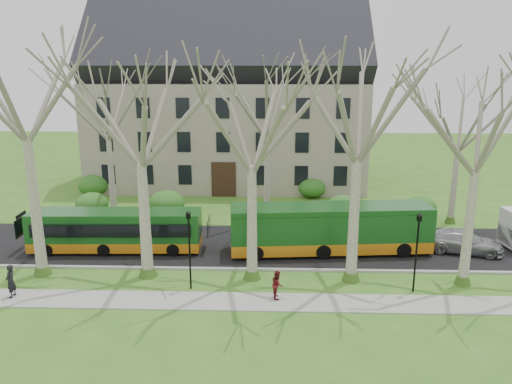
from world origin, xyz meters
TOP-DOWN VIEW (x-y plane):
  - ground at (0.00, 0.00)m, footprint 120.00×120.00m
  - sidewalk at (0.00, -2.50)m, footprint 70.00×2.00m
  - road at (0.00, 5.50)m, footprint 80.00×8.00m
  - curb at (0.00, 1.50)m, footprint 80.00×0.25m
  - building at (-6.00, 24.00)m, footprint 26.50×12.20m
  - tree_row_verge at (0.00, 0.30)m, footprint 49.00×7.00m
  - tree_row_far at (-1.33, 11.00)m, footprint 33.00×7.00m
  - lamp_row at (-0.00, -1.00)m, footprint 36.22×0.22m
  - hedges at (-4.67, 14.00)m, footprint 30.60×8.60m
  - bus_lead at (-11.68, 4.37)m, footprint 10.96×2.65m
  - bus_follow at (2.12, 4.54)m, footprint 12.89×3.81m
  - sedan at (10.67, 4.79)m, footprint 5.23×3.12m
  - pedestrian_a at (-15.17, -2.39)m, footprint 0.44×0.66m
  - pedestrian_b at (-1.31, -2.05)m, footprint 0.59×0.75m

SIDE VIEW (x-z plane):
  - ground at x=0.00m, z-range 0.00..0.00m
  - sidewalk at x=0.00m, z-range 0.00..0.06m
  - road at x=0.00m, z-range 0.00..0.06m
  - curb at x=0.00m, z-range 0.00..0.14m
  - sedan at x=10.67m, z-range 0.06..1.48m
  - pedestrian_b at x=-1.31m, z-range 0.06..1.55m
  - pedestrian_a at x=-15.17m, z-range 0.06..1.83m
  - hedges at x=-4.67m, z-range 0.00..2.00m
  - bus_lead at x=-11.68m, z-range 0.06..2.78m
  - bus_follow at x=2.12m, z-range 0.06..3.23m
  - lamp_row at x=0.00m, z-range 0.42..4.72m
  - tree_row_far at x=-1.33m, z-range 0.00..12.00m
  - tree_row_verge at x=0.00m, z-range 0.00..14.00m
  - building at x=-6.00m, z-range 0.07..16.07m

